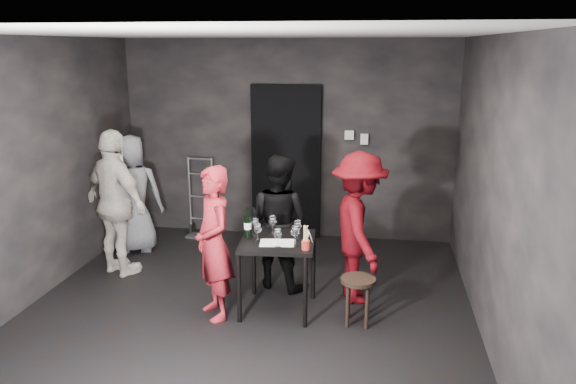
% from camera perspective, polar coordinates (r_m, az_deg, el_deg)
% --- Properties ---
extents(floor, '(4.50, 5.00, 0.02)m').
position_cam_1_polar(floor, '(5.75, -4.29, -12.24)').
color(floor, black).
rests_on(floor, ground).
extents(ceiling, '(4.50, 5.00, 0.02)m').
position_cam_1_polar(ceiling, '(5.13, -4.89, 15.73)').
color(ceiling, silver).
rests_on(ceiling, ground).
extents(wall_back, '(4.50, 0.04, 2.70)m').
position_cam_1_polar(wall_back, '(7.68, -0.11, 5.30)').
color(wall_back, black).
rests_on(wall_back, ground).
extents(wall_front, '(4.50, 0.04, 2.70)m').
position_cam_1_polar(wall_front, '(3.04, -16.03, -10.18)').
color(wall_front, black).
rests_on(wall_front, ground).
extents(wall_left, '(0.04, 5.00, 2.70)m').
position_cam_1_polar(wall_left, '(6.21, -25.18, 1.65)').
color(wall_left, black).
rests_on(wall_left, ground).
extents(wall_right, '(0.04, 5.00, 2.70)m').
position_cam_1_polar(wall_right, '(5.23, 20.12, -0.07)').
color(wall_right, black).
rests_on(wall_right, ground).
extents(doorway, '(0.95, 0.10, 2.10)m').
position_cam_1_polar(doorway, '(7.68, -0.19, 3.02)').
color(doorway, black).
rests_on(doorway, ground).
extents(wallbox_upper, '(0.12, 0.06, 0.12)m').
position_cam_1_polar(wallbox_upper, '(7.53, 6.25, 5.79)').
color(wallbox_upper, '#B7B7B2').
rests_on(wallbox_upper, wall_back).
extents(wallbox_lower, '(0.10, 0.06, 0.14)m').
position_cam_1_polar(wallbox_lower, '(7.53, 7.77, 5.36)').
color(wallbox_lower, '#B7B7B2').
rests_on(wallbox_lower, wall_back).
extents(hand_truck, '(0.37, 0.32, 1.11)m').
position_cam_1_polar(hand_truck, '(7.98, -8.78, -2.95)').
color(hand_truck, '#B2B2B7').
rests_on(hand_truck, floor).
extents(tasting_table, '(0.72, 0.72, 0.75)m').
position_cam_1_polar(tasting_table, '(5.57, -1.05, -5.81)').
color(tasting_table, black).
rests_on(tasting_table, floor).
extents(stool, '(0.33, 0.33, 0.47)m').
position_cam_1_polar(stool, '(5.44, 7.13, -9.63)').
color(stool, black).
rests_on(stool, floor).
extents(server_red, '(0.63, 0.66, 1.53)m').
position_cam_1_polar(server_red, '(5.46, -7.56, -5.13)').
color(server_red, '#AA1E29').
rests_on(server_red, floor).
extents(woman_black, '(0.80, 0.62, 1.46)m').
position_cam_1_polar(woman_black, '(6.12, -0.98, -3.12)').
color(woman_black, black).
rests_on(woman_black, floor).
extents(man_maroon, '(0.78, 1.17, 1.66)m').
position_cam_1_polar(man_maroon, '(5.79, 7.24, -3.25)').
color(man_maroon, '#51050B').
rests_on(man_maroon, floor).
extents(bystander_cream, '(1.25, 1.02, 1.93)m').
position_cam_1_polar(bystander_cream, '(6.67, -17.13, -0.17)').
color(bystander_cream, beige).
rests_on(bystander_cream, floor).
extents(bystander_grey, '(0.84, 0.59, 1.55)m').
position_cam_1_polar(bystander_grey, '(7.43, -15.53, -0.11)').
color(bystander_grey, slate).
rests_on(bystander_grey, floor).
extents(tasting_mat, '(0.36, 0.26, 0.00)m').
position_cam_1_polar(tasting_mat, '(5.44, -1.13, -5.19)').
color(tasting_mat, white).
rests_on(tasting_mat, tasting_table).
extents(wine_glass_a, '(0.09, 0.09, 0.20)m').
position_cam_1_polar(wine_glass_a, '(5.45, -3.09, -4.06)').
color(wine_glass_a, white).
rests_on(wine_glass_a, tasting_table).
extents(wine_glass_b, '(0.09, 0.09, 0.19)m').
position_cam_1_polar(wine_glass_b, '(5.63, -3.33, -3.49)').
color(wine_glass_b, white).
rests_on(wine_glass_b, tasting_table).
extents(wine_glass_c, '(0.09, 0.09, 0.21)m').
position_cam_1_polar(wine_glass_c, '(5.65, -1.58, -3.31)').
color(wine_glass_c, white).
rests_on(wine_glass_c, tasting_table).
extents(wine_glass_d, '(0.08, 0.08, 0.20)m').
position_cam_1_polar(wine_glass_d, '(5.30, -1.05, -4.60)').
color(wine_glass_d, white).
rests_on(wine_glass_d, tasting_table).
extents(wine_glass_e, '(0.09, 0.09, 0.22)m').
position_cam_1_polar(wine_glass_e, '(5.33, 0.73, -4.39)').
color(wine_glass_e, white).
rests_on(wine_glass_e, tasting_table).
extents(wine_glass_f, '(0.09, 0.09, 0.21)m').
position_cam_1_polar(wine_glass_f, '(5.53, 0.98, -3.76)').
color(wine_glass_f, white).
rests_on(wine_glass_f, tasting_table).
extents(wine_bottle, '(0.07, 0.07, 0.30)m').
position_cam_1_polar(wine_bottle, '(5.60, -4.12, -3.44)').
color(wine_bottle, black).
rests_on(wine_bottle, tasting_table).
extents(breadstick_cup, '(0.08, 0.08, 0.25)m').
position_cam_1_polar(breadstick_cup, '(5.24, 1.83, -4.70)').
color(breadstick_cup, maroon).
rests_on(breadstick_cup, tasting_table).
extents(reserved_card, '(0.11, 0.15, 0.10)m').
position_cam_1_polar(reserved_card, '(5.50, 1.93, -4.44)').
color(reserved_card, white).
rests_on(reserved_card, tasting_table).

